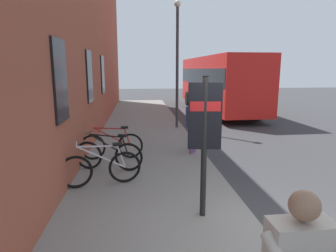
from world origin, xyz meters
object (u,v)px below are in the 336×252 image
at_px(pedestrian_near_bus, 193,120).
at_px(street_lamp, 177,54).
at_px(bicycle_by_door, 101,168).
at_px(bicycle_far_end, 109,155).
at_px(transit_info_sign, 205,125).
at_px(bicycle_leaning_wall, 112,145).
at_px(city_bus, 218,81).

bearing_deg(pedestrian_near_bus, street_lamp, -0.86).
height_order(bicycle_by_door, pedestrian_near_bus, pedestrian_near_bus).
height_order(bicycle_far_end, pedestrian_near_bus, pedestrian_near_bus).
bearing_deg(transit_info_sign, pedestrian_near_bus, -8.05).
bearing_deg(bicycle_leaning_wall, transit_info_sign, -151.86).
height_order(bicycle_far_end, street_lamp, street_lamp).
xyz_separation_m(bicycle_by_door, bicycle_far_end, (0.98, -0.07, 0.00)).
relative_size(city_bus, street_lamp, 2.01).
bearing_deg(pedestrian_near_bus, bicycle_leaning_wall, 98.48).
bearing_deg(bicycle_by_door, bicycle_far_end, -3.81).
relative_size(bicycle_by_door, transit_info_sign, 0.73).
bearing_deg(bicycle_by_door, bicycle_leaning_wall, -2.04).
xyz_separation_m(bicycle_leaning_wall, pedestrian_near_bus, (0.35, -2.38, 0.63)).
distance_m(bicycle_far_end, city_bus, 12.22).
xyz_separation_m(transit_info_sign, city_bus, (13.22, -3.90, 0.20)).
distance_m(bicycle_far_end, bicycle_leaning_wall, 0.93).
bearing_deg(bicycle_leaning_wall, street_lamp, -29.33).
relative_size(bicycle_leaning_wall, city_bus, 0.17).
bearing_deg(city_bus, bicycle_leaning_wall, 149.59).
bearing_deg(city_bus, bicycle_far_end, 151.79).
distance_m(bicycle_by_door, pedestrian_near_bus, 3.39).
bearing_deg(bicycle_far_end, city_bus, -28.21).
xyz_separation_m(bicycle_by_door, city_bus, (11.68, -5.80, 1.41)).
height_order(bicycle_far_end, bicycle_leaning_wall, same).
bearing_deg(street_lamp, bicycle_leaning_wall, 150.67).
bearing_deg(transit_info_sign, street_lamp, -4.39).
distance_m(bicycle_by_door, street_lamp, 7.26).
distance_m(bicycle_leaning_wall, pedestrian_near_bus, 2.48).
xyz_separation_m(bicycle_far_end, pedestrian_near_bus, (1.28, -2.38, 0.63)).
distance_m(bicycle_by_door, bicycle_leaning_wall, 1.91).
relative_size(bicycle_leaning_wall, street_lamp, 0.34).
relative_size(bicycle_far_end, transit_info_sign, 0.72).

